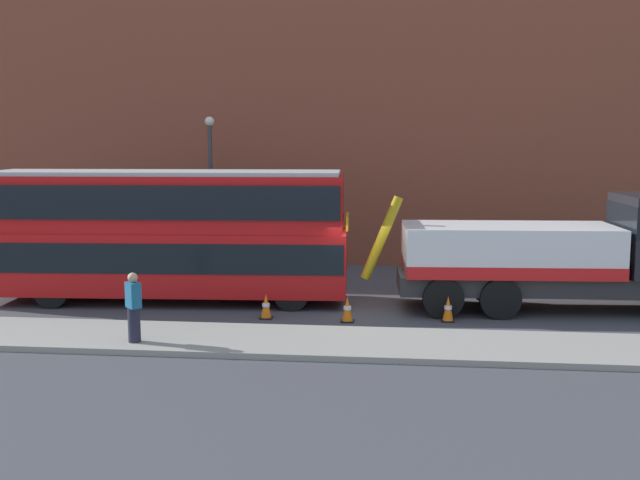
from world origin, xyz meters
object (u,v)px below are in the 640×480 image
pedestrian_onlooker (134,308)px  street_lamp (211,179)px  double_decker_bus (168,230)px  traffic_cone_near_bus (266,307)px  traffic_cone_near_truck (448,309)px  traffic_cone_midway (347,310)px  recovery_tow_truck (570,252)px

pedestrian_onlooker → street_lamp: street_lamp is taller
pedestrian_onlooker → street_lamp: bearing=51.1°
double_decker_bus → traffic_cone_near_bus: 4.32m
traffic_cone_near_bus → traffic_cone_near_truck: same height
pedestrian_onlooker → traffic_cone_near_bus: size_ratio=2.38×
traffic_cone_near_bus → street_lamp: bearing=114.5°
traffic_cone_near_truck → traffic_cone_near_bus: bearing=-177.6°
traffic_cone_near_truck → street_lamp: size_ratio=0.12×
traffic_cone_midway → double_decker_bus: bearing=160.3°
traffic_cone_midway → traffic_cone_near_bus: bearing=176.9°
pedestrian_onlooker → recovery_tow_truck: bearing=-18.4°
traffic_cone_midway → street_lamp: bearing=126.7°
double_decker_bus → traffic_cone_midway: double_decker_bus is taller
traffic_cone_near_bus → street_lamp: street_lamp is taller
double_decker_bus → street_lamp: size_ratio=1.91×
street_lamp → double_decker_bus: bearing=-89.1°
pedestrian_onlooker → street_lamp: size_ratio=0.29×
traffic_cone_midway → traffic_cone_near_truck: (2.78, 0.34, 0.00)m
recovery_tow_truck → double_decker_bus: 12.06m
pedestrian_onlooker → traffic_cone_near_truck: bearing=-18.8°
recovery_tow_truck → double_decker_bus: (-12.05, -0.03, 0.47)m
recovery_tow_truck → double_decker_bus: double_decker_bus is taller
recovery_tow_truck → traffic_cone_near_truck: (-3.58, -1.73, -1.42)m
pedestrian_onlooker → traffic_cone_near_bus: 4.28m
pedestrian_onlooker → traffic_cone_near_truck: pedestrian_onlooker is taller
pedestrian_onlooker → traffic_cone_near_truck: size_ratio=2.38×
traffic_cone_near_bus → traffic_cone_midway: 2.31m
street_lamp → pedestrian_onlooker: bearing=-85.6°
traffic_cone_near_bus → traffic_cone_near_truck: bearing=2.4°
recovery_tow_truck → traffic_cone_near_bus: 9.00m
double_decker_bus → traffic_cone_midway: bearing=-23.1°
traffic_cone_near_truck → street_lamp: street_lamp is taller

